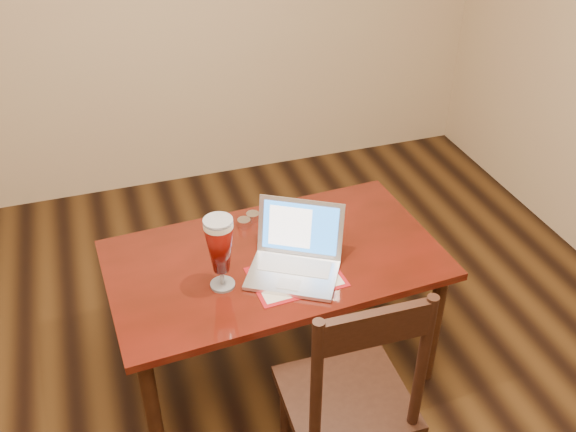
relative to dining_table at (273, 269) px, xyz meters
name	(u,v)px	position (x,y,z in m)	size (l,w,h in m)	color
room_shell	(243,75)	(-0.25, -0.62, 1.16)	(4.51, 5.01, 2.71)	tan
dining_table	(273,269)	(0.00, 0.00, 0.00)	(1.45, 0.87, 0.99)	#53120B
dining_chair	(350,400)	(0.08, -0.68, -0.10)	(0.46, 0.44, 1.07)	black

